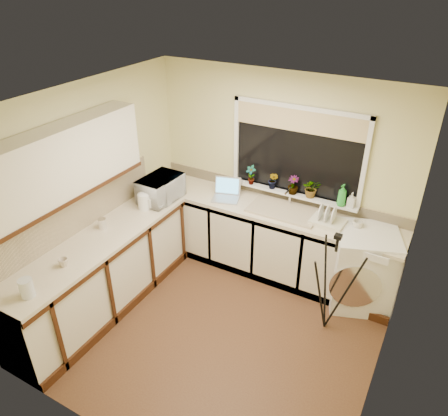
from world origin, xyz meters
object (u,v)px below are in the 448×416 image
Objects in this scene: plant_b at (273,180)px; plant_c at (293,185)px; dish_rack at (328,222)px; cup_left at (63,263)px; steel_jar at (102,224)px; plant_a at (251,175)px; washing_machine at (363,268)px; plant_d at (312,188)px; tripod at (331,283)px; glass_jug at (27,288)px; kettle at (144,202)px; soap_bottle_green at (342,195)px; soap_bottle_clear at (352,200)px; laptop at (227,193)px; cup_back at (358,225)px.

plant_b is 0.98× the size of plant_c.
dish_rack is 2.80m from cup_left.
dish_rack is at bearing 30.91° from steel_jar.
plant_a is 1.12× the size of plant_b.
washing_machine is 1.07m from plant_d.
steel_jar is at bearing -136.94° from plant_c.
tripod is at bearing -46.90° from plant_c.
steel_jar is (-0.20, 1.15, -0.03)m from glass_jug.
kettle is 0.81× the size of plant_d.
kettle is 2.13m from dish_rack.
plant_c is 0.58m from soap_bottle_green.
plant_c is 0.69m from soap_bottle_clear.
dish_rack is 0.37m from soap_bottle_clear.
plant_a is 0.29m from plant_b.
tripod is at bearing -128.40° from washing_machine.
laptop is (-1.75, 0.02, 0.50)m from washing_machine.
dish_rack is 1.67× the size of plant_b.
laptop is at bearing -166.18° from plant_d.
tripod is 2.66m from cup_left.
plant_a reaches higher than kettle.
laptop is 2.11× the size of kettle.
glass_jug is (-2.39, -2.42, 0.53)m from washing_machine.
glass_jug is at bearing -154.33° from washing_machine.
soap_bottle_clear is at bearing 58.92° from dish_rack.
tripod is 2.52m from steel_jar.
plant_b reaches higher than laptop.
plant_a is at bearing 142.47° from tripod.
cup_back is (1.60, 0.07, -0.02)m from laptop.
plant_b is at bearing 179.23° from soap_bottle_green.
laptop is 1.71m from tripod.
plant_c is (0.77, 0.22, 0.20)m from laptop.
dish_rack is 3.02× the size of steel_jar.
glass_jug is 1.46× the size of steel_jar.
laptop is 2.53m from glass_jug.
soap_bottle_green is (0.36, -0.03, 0.01)m from plant_d.
steel_jar is at bearing -140.06° from plant_d.
soap_bottle_green reaches higher than plant_a.
plant_b is at bearing 166.14° from dish_rack.
plant_a reaches higher than soap_bottle_clear.
laptop reaches higher than dish_rack.
washing_machine is at bearing -11.13° from plant_b.
dish_rack is 0.84m from plant_b.
kettle reaches higher than cup_back.
laptop is 1.61× the size of plant_a.
soap_bottle_clear is at bearing -7.67° from laptop.
laptop is at bearing -156.61° from plant_b.
laptop is at bearing -177.57° from cup_back.
soap_bottle_clear is at bearing 51.88° from glass_jug.
plant_a is at bearing 174.27° from cup_back.
kettle is 2.45m from cup_back.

